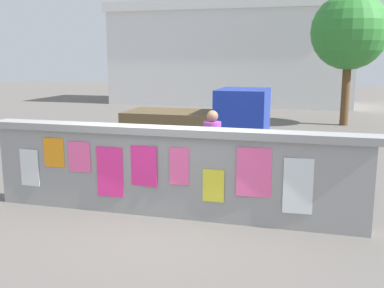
% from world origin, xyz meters
% --- Properties ---
extents(ground, '(60.00, 60.00, 0.00)m').
position_xyz_m(ground, '(0.00, 8.00, 0.00)').
color(ground, '#605B56').
extents(poster_wall, '(6.49, 0.42, 1.49)m').
position_xyz_m(poster_wall, '(-0.00, -0.00, 0.77)').
color(poster_wall, gray).
rests_on(poster_wall, ground).
extents(auto_rickshaw_truck, '(3.60, 1.51, 1.85)m').
position_xyz_m(auto_rickshaw_truck, '(-0.45, 4.11, 0.90)').
color(auto_rickshaw_truck, black).
rests_on(auto_rickshaw_truck, ground).
extents(motorcycle, '(1.90, 0.56, 0.87)m').
position_xyz_m(motorcycle, '(2.35, 1.63, 0.46)').
color(motorcycle, black).
rests_on(motorcycle, ground).
extents(person_walking, '(0.38, 0.38, 1.62)m').
position_xyz_m(person_walking, '(0.38, 1.45, 0.99)').
color(person_walking, '#BF6626').
rests_on(person_walking, ground).
extents(tree_roadside, '(2.88, 2.88, 5.02)m').
position_xyz_m(tree_roadside, '(3.38, 11.53, 3.56)').
color(tree_roadside, brown).
rests_on(tree_roadside, ground).
extents(building_background, '(13.57, 4.95, 5.58)m').
position_xyz_m(building_background, '(-2.50, 18.92, 2.81)').
color(building_background, silver).
rests_on(building_background, ground).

